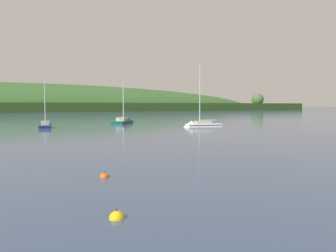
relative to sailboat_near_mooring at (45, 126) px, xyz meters
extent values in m
ellipsoid|color=#38602D|center=(9.99, 181.63, -0.27)|extent=(427.93, 97.95, 39.43)
sphere|color=#476B38|center=(204.84, 139.61, 9.21)|extent=(10.47, 10.47, 10.47)
cube|color=navy|center=(-0.17, -0.80, -0.16)|extent=(3.32, 6.43, 1.01)
cone|color=navy|center=(0.47, 2.20, -0.16)|extent=(2.27, 1.92, 2.00)
cube|color=black|center=(-0.17, -0.80, 0.07)|extent=(3.34, 6.44, 0.12)
cube|color=#BCB299|center=(-0.14, -0.65, 0.70)|extent=(1.96, 2.99, 0.69)
cylinder|color=silver|center=(-0.01, -0.05, 4.82)|extent=(0.15, 0.15, 8.95)
cylinder|color=silver|center=(-0.35, -1.63, 1.19)|extent=(0.79, 3.17, 0.12)
cube|color=#0F564C|center=(17.71, 4.87, -0.19)|extent=(6.85, 6.81, 1.14)
cone|color=#0F564C|center=(20.13, 7.25, -0.19)|extent=(3.15, 3.16, 2.76)
cube|color=maroon|center=(17.71, 4.87, 0.09)|extent=(6.87, 6.83, 0.13)
cube|color=#BCB299|center=(17.84, 4.99, 0.76)|extent=(3.55, 3.54, 0.75)
cylinder|color=silver|center=(18.32, 5.47, 4.89)|extent=(0.20, 0.20, 9.00)
cylinder|color=silver|center=(17.05, 4.22, 1.28)|extent=(2.65, 2.62, 0.16)
cube|color=white|center=(27.45, -13.04, -0.27)|extent=(7.34, 3.97, 1.19)
cone|color=white|center=(24.05, -12.28, -0.27)|extent=(2.22, 2.73, 2.41)
cube|color=black|center=(27.45, -13.04, 0.05)|extent=(7.34, 4.00, 0.12)
cube|color=#BCB299|center=(27.28, -13.00, 0.59)|extent=(3.43, 2.35, 0.54)
cylinder|color=silver|center=(26.60, -12.85, 6.02)|extent=(0.18, 0.18, 11.40)
cylinder|color=silver|center=(28.38, -13.25, 1.01)|extent=(3.59, 0.94, 0.14)
sphere|color=#EA5B19|center=(-5.30, -45.89, -0.27)|extent=(0.54, 0.54, 0.54)
cylinder|color=black|center=(-5.30, -45.89, 0.04)|extent=(0.04, 0.04, 0.08)
sphere|color=#EA5B19|center=(36.13, -0.69, -0.27)|extent=(0.53, 0.53, 0.53)
cylinder|color=black|center=(36.13, -0.69, 0.03)|extent=(0.04, 0.04, 0.08)
sphere|color=yellow|center=(-7.38, -52.87, -0.27)|extent=(0.59, 0.59, 0.59)
cylinder|color=black|center=(-7.38, -52.87, 0.06)|extent=(0.04, 0.04, 0.08)
camera|label=1|loc=(-11.96, -64.12, 4.00)|focal=34.67mm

